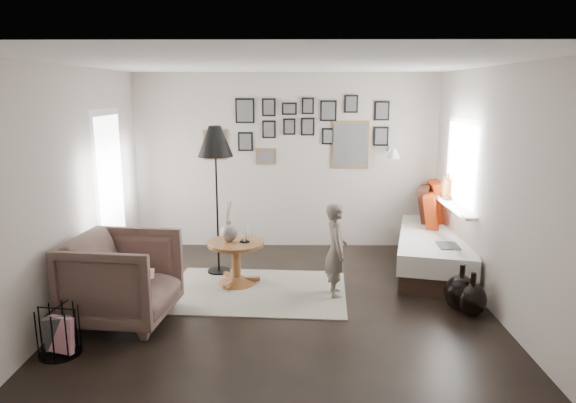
{
  "coord_description": "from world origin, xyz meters",
  "views": [
    {
      "loc": [
        0.11,
        -5.22,
        2.34
      ],
      "look_at": [
        0.05,
        0.5,
        1.1
      ],
      "focal_mm": 32.0,
      "sensor_mm": 36.0,
      "label": 1
    }
  ],
  "objects_px": {
    "daybed": "(433,244)",
    "floor_lamp": "(215,147)",
    "armchair": "(123,279)",
    "magazine_basket": "(59,332)",
    "pedestal_table": "(236,265)",
    "child": "(336,250)",
    "vase": "(229,229)",
    "demijohn_small": "(472,299)",
    "demijohn_large": "(461,293)"
  },
  "relations": [
    {
      "from": "daybed",
      "to": "floor_lamp",
      "type": "height_order",
      "value": "floor_lamp"
    },
    {
      "from": "armchair",
      "to": "magazine_basket",
      "type": "bearing_deg",
      "value": 158.7
    },
    {
      "from": "pedestal_table",
      "to": "child",
      "type": "distance_m",
      "value": 1.27
    },
    {
      "from": "magazine_basket",
      "to": "child",
      "type": "relative_size",
      "value": 0.4
    },
    {
      "from": "pedestal_table",
      "to": "vase",
      "type": "bearing_deg",
      "value": 165.96
    },
    {
      "from": "vase",
      "to": "daybed",
      "type": "xyz_separation_m",
      "value": [
        2.67,
        0.67,
        -0.38
      ]
    },
    {
      "from": "armchair",
      "to": "magazine_basket",
      "type": "height_order",
      "value": "armchair"
    },
    {
      "from": "magazine_basket",
      "to": "pedestal_table",
      "type": "bearing_deg",
      "value": 50.83
    },
    {
      "from": "vase",
      "to": "daybed",
      "type": "distance_m",
      "value": 2.77
    },
    {
      "from": "magazine_basket",
      "to": "demijohn_small",
      "type": "xyz_separation_m",
      "value": [
        4.0,
        0.86,
        -0.04
      ]
    },
    {
      "from": "magazine_basket",
      "to": "demijohn_small",
      "type": "bearing_deg",
      "value": 12.17
    },
    {
      "from": "daybed",
      "to": "magazine_basket",
      "type": "bearing_deg",
      "value": -135.1
    },
    {
      "from": "pedestal_table",
      "to": "magazine_basket",
      "type": "xyz_separation_m",
      "value": [
        -1.41,
        -1.73,
        -0.03
      ]
    },
    {
      "from": "vase",
      "to": "daybed",
      "type": "bearing_deg",
      "value": 14.06
    },
    {
      "from": "daybed",
      "to": "pedestal_table",
      "type": "bearing_deg",
      "value": -151.4
    },
    {
      "from": "demijohn_large",
      "to": "vase",
      "type": "bearing_deg",
      "value": 163.43
    },
    {
      "from": "magazine_basket",
      "to": "child",
      "type": "bearing_deg",
      "value": 28.32
    },
    {
      "from": "vase",
      "to": "child",
      "type": "bearing_deg",
      "value": -15.46
    },
    {
      "from": "vase",
      "to": "demijohn_small",
      "type": "xyz_separation_m",
      "value": [
        2.67,
        -0.89,
        -0.52
      ]
    },
    {
      "from": "armchair",
      "to": "magazine_basket",
      "type": "xyz_separation_m",
      "value": [
        -0.37,
        -0.7,
        -0.24
      ]
    },
    {
      "from": "pedestal_table",
      "to": "child",
      "type": "xyz_separation_m",
      "value": [
        1.19,
        -0.33,
        0.3
      ]
    },
    {
      "from": "pedestal_table",
      "to": "demijohn_large",
      "type": "height_order",
      "value": "pedestal_table"
    },
    {
      "from": "pedestal_table",
      "to": "daybed",
      "type": "xyz_separation_m",
      "value": [
        2.59,
        0.69,
        0.07
      ]
    },
    {
      "from": "pedestal_table",
      "to": "floor_lamp",
      "type": "xyz_separation_m",
      "value": [
        -0.28,
        0.42,
        1.4
      ]
    },
    {
      "from": "pedestal_table",
      "to": "child",
      "type": "relative_size",
      "value": 0.63
    },
    {
      "from": "floor_lamp",
      "to": "demijohn_large",
      "type": "relative_size",
      "value": 3.64
    },
    {
      "from": "daybed",
      "to": "floor_lamp",
      "type": "distance_m",
      "value": 3.17
    },
    {
      "from": "vase",
      "to": "floor_lamp",
      "type": "xyz_separation_m",
      "value": [
        -0.2,
        0.4,
        0.95
      ]
    },
    {
      "from": "vase",
      "to": "child",
      "type": "relative_size",
      "value": 0.45
    },
    {
      "from": "vase",
      "to": "demijohn_small",
      "type": "bearing_deg",
      "value": -18.46
    },
    {
      "from": "vase",
      "to": "magazine_basket",
      "type": "height_order",
      "value": "vase"
    },
    {
      "from": "magazine_basket",
      "to": "demijohn_large",
      "type": "bearing_deg",
      "value": 14.07
    },
    {
      "from": "vase",
      "to": "armchair",
      "type": "bearing_deg",
      "value": -132.55
    },
    {
      "from": "demijohn_large",
      "to": "child",
      "type": "distance_m",
      "value": 1.43
    },
    {
      "from": "demijohn_small",
      "to": "pedestal_table",
      "type": "bearing_deg",
      "value": 161.41
    },
    {
      "from": "floor_lamp",
      "to": "magazine_basket",
      "type": "bearing_deg",
      "value": -117.78
    },
    {
      "from": "vase",
      "to": "armchair",
      "type": "distance_m",
      "value": 1.45
    },
    {
      "from": "demijohn_large",
      "to": "child",
      "type": "height_order",
      "value": "child"
    },
    {
      "from": "magazine_basket",
      "to": "child",
      "type": "height_order",
      "value": "child"
    },
    {
      "from": "armchair",
      "to": "floor_lamp",
      "type": "xyz_separation_m",
      "value": [
        0.77,
        1.45,
        1.19
      ]
    },
    {
      "from": "child",
      "to": "vase",
      "type": "bearing_deg",
      "value": 70.35
    },
    {
      "from": "floor_lamp",
      "to": "child",
      "type": "distance_m",
      "value": 1.98
    },
    {
      "from": "pedestal_table",
      "to": "child",
      "type": "bearing_deg",
      "value": -15.56
    },
    {
      "from": "vase",
      "to": "daybed",
      "type": "height_order",
      "value": "daybed"
    },
    {
      "from": "daybed",
      "to": "armchair",
      "type": "height_order",
      "value": "daybed"
    },
    {
      "from": "pedestal_table",
      "to": "floor_lamp",
      "type": "relative_size",
      "value": 0.36
    },
    {
      "from": "armchair",
      "to": "child",
      "type": "bearing_deg",
      "value": -66.31
    },
    {
      "from": "pedestal_table",
      "to": "demijohn_small",
      "type": "distance_m",
      "value": 2.73
    },
    {
      "from": "demijohn_large",
      "to": "child",
      "type": "xyz_separation_m",
      "value": [
        -1.32,
        0.42,
        0.35
      ]
    },
    {
      "from": "armchair",
      "to": "demijohn_small",
      "type": "bearing_deg",
      "value": -81.17
    }
  ]
}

